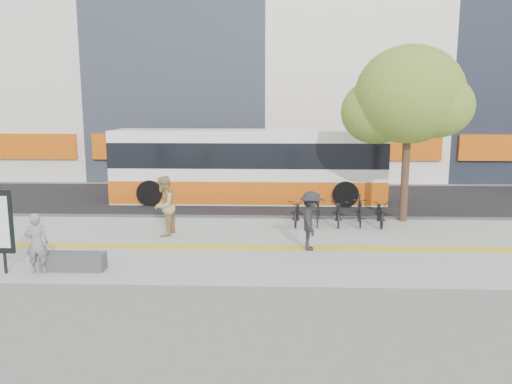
{
  "coord_description": "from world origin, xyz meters",
  "views": [
    {
      "loc": [
        2.49,
        -13.21,
        4.21
      ],
      "look_at": [
        1.94,
        2.0,
        1.57
      ],
      "focal_mm": 34.98,
      "sensor_mm": 36.0,
      "label": 1
    }
  ],
  "objects_px": {
    "bench": "(73,261)",
    "street_tree": "(408,97)",
    "pedestrian_dark": "(311,221)",
    "bus": "(248,168)",
    "seated_woman": "(37,243)",
    "signboard": "(2,223)",
    "pedestrian_tan": "(164,206)"
  },
  "relations": [
    {
      "from": "pedestrian_tan",
      "to": "pedestrian_dark",
      "type": "distance_m",
      "value": 4.81
    },
    {
      "from": "bus",
      "to": "pedestrian_tan",
      "type": "xyz_separation_m",
      "value": [
        -2.4,
        -6.17,
        -0.48
      ]
    },
    {
      "from": "signboard",
      "to": "street_tree",
      "type": "xyz_separation_m",
      "value": [
        11.38,
        6.33,
        3.15
      ]
    },
    {
      "from": "bench",
      "to": "signboard",
      "type": "bearing_deg",
      "value": -169.19
    },
    {
      "from": "bench",
      "to": "seated_woman",
      "type": "bearing_deg",
      "value": -164.07
    },
    {
      "from": "street_tree",
      "to": "pedestrian_dark",
      "type": "relative_size",
      "value": 3.67
    },
    {
      "from": "pedestrian_dark",
      "to": "street_tree",
      "type": "bearing_deg",
      "value": -41.19
    },
    {
      "from": "signboard",
      "to": "pedestrian_dark",
      "type": "distance_m",
      "value": 8.12
    },
    {
      "from": "signboard",
      "to": "street_tree",
      "type": "relative_size",
      "value": 0.35
    },
    {
      "from": "pedestrian_dark",
      "to": "pedestrian_tan",
      "type": "bearing_deg",
      "value": 73.63
    },
    {
      "from": "street_tree",
      "to": "pedestrian_tan",
      "type": "xyz_separation_m",
      "value": [
        -8.21,
        -2.49,
        -3.47
      ]
    },
    {
      "from": "bus",
      "to": "seated_woman",
      "type": "relative_size",
      "value": 7.68
    },
    {
      "from": "street_tree",
      "to": "bus",
      "type": "height_order",
      "value": "street_tree"
    },
    {
      "from": "street_tree",
      "to": "pedestrian_dark",
      "type": "xyz_separation_m",
      "value": [
        -3.62,
        -3.95,
        -3.57
      ]
    },
    {
      "from": "bench",
      "to": "bus",
      "type": "xyz_separation_m",
      "value": [
        3.97,
        9.7,
        1.22
      ]
    },
    {
      "from": "street_tree",
      "to": "pedestrian_dark",
      "type": "distance_m",
      "value": 6.45
    },
    {
      "from": "bench",
      "to": "seated_woman",
      "type": "relative_size",
      "value": 1.05
    },
    {
      "from": "street_tree",
      "to": "pedestrian_dark",
      "type": "height_order",
      "value": "street_tree"
    },
    {
      "from": "bus",
      "to": "seated_woman",
      "type": "bearing_deg",
      "value": -115.65
    },
    {
      "from": "bench",
      "to": "street_tree",
      "type": "distance_m",
      "value": 12.23
    },
    {
      "from": "street_tree",
      "to": "bus",
      "type": "xyz_separation_m",
      "value": [
        -5.81,
        3.68,
        -2.99
      ]
    },
    {
      "from": "bus",
      "to": "pedestrian_dark",
      "type": "relative_size",
      "value": 6.81
    },
    {
      "from": "pedestrian_dark",
      "to": "bus",
      "type": "bearing_deg",
      "value": 17.32
    },
    {
      "from": "seated_woman",
      "to": "pedestrian_dark",
      "type": "xyz_separation_m",
      "value": [
        6.96,
        2.3,
        0.1
      ]
    },
    {
      "from": "bench",
      "to": "bus",
      "type": "distance_m",
      "value": 10.55
    },
    {
      "from": "bench",
      "to": "street_tree",
      "type": "relative_size",
      "value": 0.25
    },
    {
      "from": "bench",
      "to": "signboard",
      "type": "relative_size",
      "value": 0.73
    },
    {
      "from": "signboard",
      "to": "seated_woman",
      "type": "height_order",
      "value": "signboard"
    },
    {
      "from": "seated_woman",
      "to": "pedestrian_tan",
      "type": "bearing_deg",
      "value": -132.82
    },
    {
      "from": "signboard",
      "to": "seated_woman",
      "type": "relative_size",
      "value": 1.44
    },
    {
      "from": "signboard",
      "to": "street_tree",
      "type": "distance_m",
      "value": 13.4
    },
    {
      "from": "bench",
      "to": "bus",
      "type": "height_order",
      "value": "bus"
    }
  ]
}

